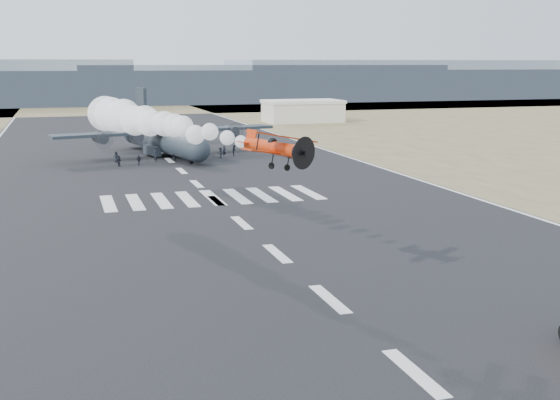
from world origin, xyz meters
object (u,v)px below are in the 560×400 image
transport_aircraft (164,139)px  crew_e (116,157)px  crew_c (221,152)px  hangar_right (303,111)px  crew_f (175,156)px  crew_a (224,151)px  crew_h (234,150)px  crew_b (119,161)px  aerobatic_biplane (276,147)px  crew_g (155,157)px  crew_d (139,160)px  support_vehicle (299,153)px

transport_aircraft → crew_e: 10.60m
transport_aircraft → crew_c: size_ratio=21.48×
hangar_right → crew_f: size_ratio=11.12×
crew_a → crew_e: bearing=167.7°
crew_f → crew_h: size_ratio=1.00×
crew_b → crew_h: bearing=-101.7°
aerobatic_biplane → crew_g: size_ratio=3.61×
crew_c → crew_d: crew_c is taller
transport_aircraft → crew_a: (9.66, -4.11, -2.02)m
aerobatic_biplane → crew_e: (-5.12, 70.82, -9.36)m
crew_c → crew_b: bearing=-105.9°
support_vehicle → crew_g: size_ratio=2.72×
crew_a → crew_c: size_ratio=0.97×
crew_b → crew_f: crew_f is taller
crew_b → crew_e: bearing=-31.0°
crew_d → transport_aircraft: bearing=70.4°
hangar_right → transport_aircraft: transport_aircraft is taller
crew_c → transport_aircraft: bearing=-155.5°
crew_b → support_vehicle: bearing=-118.2°
crew_c → crew_d: size_ratio=1.13×
support_vehicle → crew_h: bearing=60.0°
crew_a → crew_d: size_ratio=1.10×
crew_g → crew_c: bearing=-135.0°
crew_a → crew_c: bearing=-141.1°
support_vehicle → crew_a: 12.76m
transport_aircraft → crew_f: (0.67, -7.63, -1.97)m
aerobatic_biplane → crew_g: 70.12m
crew_a → crew_f: crew_f is taller
support_vehicle → crew_g: crew_g is taller
hangar_right → crew_c: bearing=-119.7°
aerobatic_biplane → crew_g: (0.95, 69.48, -9.40)m
support_vehicle → crew_d: size_ratio=2.79×
crew_e → crew_g: 6.22m
transport_aircraft → support_vehicle: bearing=-35.1°
crew_c → crew_h: bearing=96.7°
crew_d → crew_e: size_ratio=0.93×
crew_b → crew_a: bearing=-102.0°
hangar_right → crew_h: 71.85m
aerobatic_biplane → crew_g: bearing=74.4°
hangar_right → support_vehicle: (-24.40, -68.51, -2.39)m
hangar_right → aerobatic_biplane: (-49.33, -136.61, 7.21)m
crew_f → crew_h: 11.77m
transport_aircraft → crew_e: size_ratio=22.52×
crew_b → crew_d: (2.99, 0.15, -0.01)m
crew_d → crew_b: bearing=-169.5°
crew_a → crew_f: bearing=-176.9°
aerobatic_biplane → transport_aircraft: 77.25m
crew_a → crew_h: (1.94, 0.82, 0.04)m
transport_aircraft → crew_a: bearing=-36.1°
hangar_right → crew_b: bearing=-127.7°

